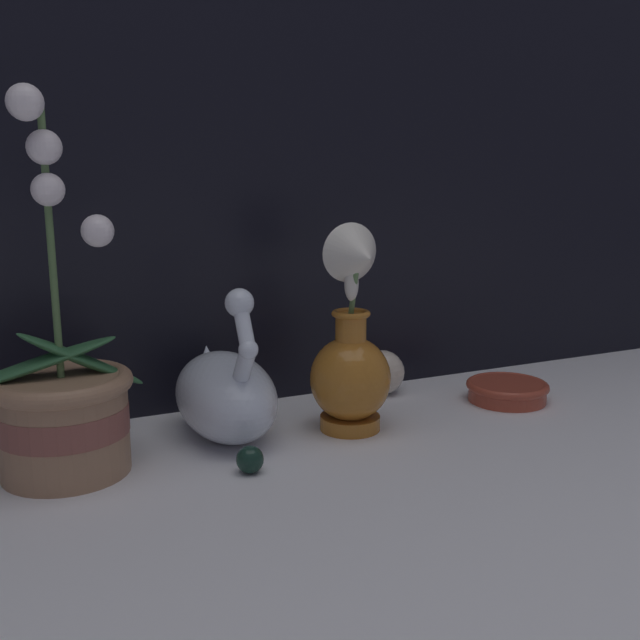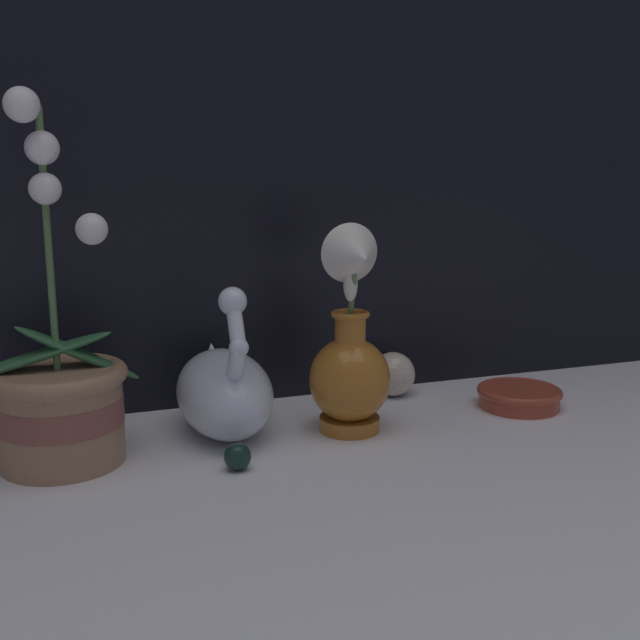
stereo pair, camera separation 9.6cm
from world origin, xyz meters
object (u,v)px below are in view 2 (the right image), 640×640
orchid_potted_plant (60,395)px  swan_figurine (224,389)px  blue_vase (351,358)px  amber_dish (519,396)px  glass_sphere (393,374)px

orchid_potted_plant → swan_figurine: orchid_potted_plant is taller
blue_vase → amber_dish: (0.26, 0.01, -0.08)m
orchid_potted_plant → blue_vase: bearing=-2.1°
orchid_potted_plant → blue_vase: orchid_potted_plant is taller
swan_figurine → glass_sphere: size_ratio=3.17×
swan_figurine → amber_dish: size_ratio=1.76×
orchid_potted_plant → amber_dish: bearing=0.1°
orchid_potted_plant → glass_sphere: bearing=13.2°
glass_sphere → amber_dish: bearing=-36.3°
orchid_potted_plant → blue_vase: (0.35, -0.01, 0.02)m
glass_sphere → amber_dish: glass_sphere is taller
swan_figurine → blue_vase: blue_vase is taller
swan_figurine → amber_dish: (0.42, -0.03, -0.04)m
blue_vase → orchid_potted_plant: bearing=177.9°
blue_vase → glass_sphere: size_ratio=4.05×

